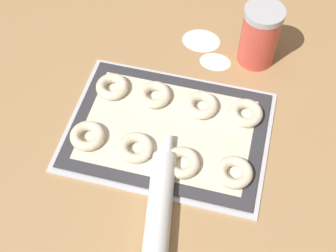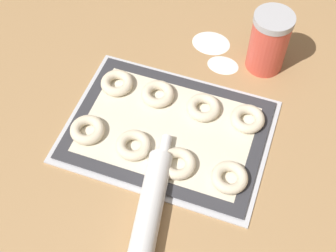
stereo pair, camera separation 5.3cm
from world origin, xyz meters
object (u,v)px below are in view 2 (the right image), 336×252
at_px(bagel_back_mid_left, 158,94).
at_px(rolling_pin, 147,223).
at_px(baking_tray, 168,131).
at_px(bagel_front_mid_left, 134,145).
at_px(bagel_back_far_left, 117,83).
at_px(bagel_back_mid_right, 204,108).
at_px(bagel_front_far_right, 230,178).
at_px(bagel_front_mid_right, 178,164).
at_px(flour_canister, 269,42).
at_px(bagel_front_far_left, 87,130).
at_px(bagel_back_far_right, 248,119).

relative_size(bagel_back_mid_left, rolling_pin, 0.19).
bearing_deg(baking_tray, bagel_front_mid_left, -126.50).
bearing_deg(bagel_back_far_left, bagel_back_mid_right, -0.24).
bearing_deg(bagel_front_far_right, bagel_front_mid_right, -177.82).
height_order(bagel_front_mid_left, flour_canister, flour_canister).
bearing_deg(baking_tray, bagel_front_mid_right, -58.43).
distance_m(bagel_front_far_left, bagel_front_mid_left, 0.11).
bearing_deg(bagel_back_mid_left, baking_tray, -55.80).
relative_size(bagel_front_far_left, flour_canister, 0.49).
xyz_separation_m(bagel_front_mid_left, bagel_front_mid_right, (0.10, -0.01, 0.00)).
relative_size(bagel_front_far_left, bagel_front_mid_right, 1.00).
bearing_deg(bagel_back_far_left, bagel_front_mid_right, -37.70).
distance_m(bagel_back_mid_left, bagel_back_far_right, 0.21).
distance_m(bagel_back_far_left, flour_canister, 0.37).
relative_size(bagel_front_mid_left, flour_canister, 0.49).
bearing_deg(bagel_back_mid_right, bagel_front_far_left, -147.11).
bearing_deg(rolling_pin, bagel_front_mid_right, 85.03).
height_order(bagel_front_far_left, bagel_back_mid_right, same).
distance_m(bagel_front_far_left, bagel_back_far_right, 0.35).
xyz_separation_m(bagel_back_far_right, flour_canister, (-0.00, 0.19, 0.06)).
distance_m(baking_tray, bagel_front_far_left, 0.18).
height_order(bagel_front_mid_right, bagel_back_far_left, same).
relative_size(bagel_front_mid_left, bagel_front_mid_right, 1.00).
bearing_deg(bagel_front_far_right, bagel_back_far_left, 153.96).
relative_size(bagel_front_mid_right, bagel_front_far_right, 1.00).
distance_m(bagel_front_far_right, bagel_back_mid_left, 0.26).
bearing_deg(bagel_front_mid_right, bagel_back_mid_left, 122.86).
bearing_deg(bagel_back_far_right, baking_tray, -154.20).
xyz_separation_m(bagel_front_far_right, flour_canister, (-0.01, 0.35, 0.06)).
xyz_separation_m(bagel_front_far_left, bagel_back_far_left, (0.01, 0.14, 0.00)).
bearing_deg(bagel_back_far_right, bagel_front_far_right, -89.58).
bearing_deg(bagel_back_far_right, bagel_front_far_left, -155.67).
height_order(baking_tray, bagel_front_far_left, bagel_front_far_left).
distance_m(bagel_front_mid_right, rolling_pin, 0.15).
bearing_deg(rolling_pin, bagel_back_mid_right, 86.11).
xyz_separation_m(flour_canister, rolling_pin, (-0.12, -0.50, -0.05)).
bearing_deg(bagel_front_mid_left, bagel_back_mid_left, 89.72).
xyz_separation_m(baking_tray, bagel_back_mid_left, (-0.05, 0.08, 0.02)).
distance_m(bagel_front_far_left, bagel_front_far_right, 0.32).
height_order(bagel_front_far_left, bagel_back_far_right, same).
distance_m(bagel_front_far_right, bagel_back_mid_right, 0.18).
relative_size(bagel_front_far_left, bagel_back_mid_right, 1.00).
relative_size(bagel_back_far_left, bagel_back_mid_right, 1.00).
bearing_deg(bagel_front_far_right, bagel_back_mid_left, 143.96).
relative_size(bagel_back_mid_right, bagel_back_far_right, 1.00).
height_order(bagel_front_mid_left, bagel_back_far_left, same).
xyz_separation_m(baking_tray, bagel_back_far_right, (0.16, 0.08, 0.02)).
bearing_deg(rolling_pin, bagel_front_far_left, 141.47).
xyz_separation_m(bagel_front_far_left, bagel_front_mid_right, (0.21, -0.01, 0.00)).
height_order(bagel_front_far_right, bagel_back_mid_right, same).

